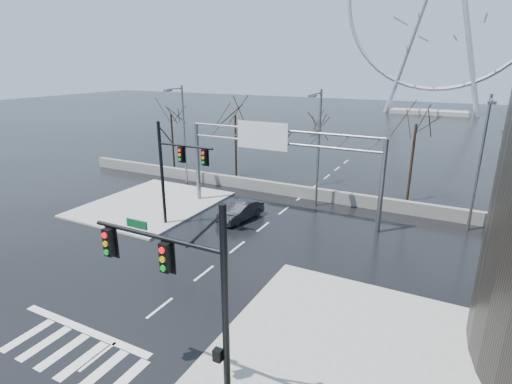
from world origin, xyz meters
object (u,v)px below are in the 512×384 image
Objects in this scene: signal_mast_far at (173,166)px; car at (241,211)px; signal_mast_near at (190,286)px; sign_gantry at (276,153)px.

signal_mast_far is 6.53m from car.
signal_mast_near and signal_mast_far have the same top height.
signal_mast_near reaches higher than sign_gantry.
sign_gantry is at bearing 106.19° from signal_mast_near.
signal_mast_far is at bearing 130.26° from signal_mast_near.
sign_gantry is (-5.52, 19.00, 0.31)m from signal_mast_near.
signal_mast_near is 1.82× the size of car.
signal_mast_near is 1.00× the size of signal_mast_far.
signal_mast_far is 8.14m from sign_gantry.
signal_mast_near is at bearing -49.74° from signal_mast_far.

